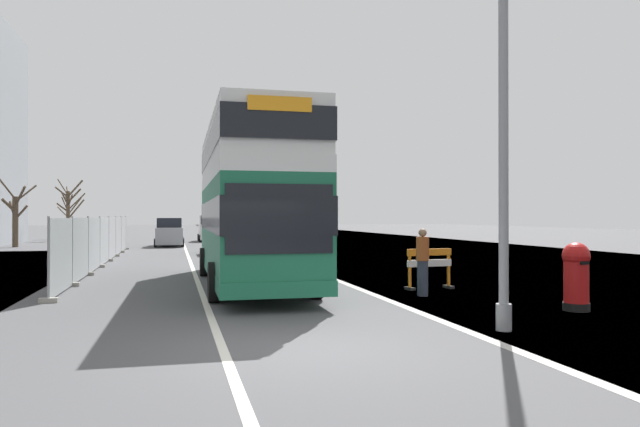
% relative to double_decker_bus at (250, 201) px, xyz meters
% --- Properties ---
extents(ground, '(140.00, 280.00, 0.10)m').
position_rel_double_decker_bus_xyz_m(ground, '(0.26, -8.78, -2.64)').
color(ground, '#4C4C4F').
extents(double_decker_bus, '(2.96, 11.39, 4.87)m').
position_rel_double_decker_bus_xyz_m(double_decker_bus, '(0.00, 0.00, 0.00)').
color(double_decker_bus, '#196042').
rests_on(double_decker_bus, ground).
extents(lamppost_foreground, '(0.29, 0.70, 8.61)m').
position_rel_double_decker_bus_xyz_m(lamppost_foreground, '(3.65, -8.38, 1.48)').
color(lamppost_foreground, gray).
rests_on(lamppost_foreground, ground).
extents(red_pillar_postbox, '(0.61, 0.61, 1.54)m').
position_rel_double_decker_bus_xyz_m(red_pillar_postbox, '(6.50, -6.73, -1.75)').
color(red_pillar_postbox, black).
rests_on(red_pillar_postbox, ground).
extents(roadworks_barrier, '(1.45, 0.56, 1.18)m').
position_rel_double_decker_bus_xyz_m(roadworks_barrier, '(4.94, -2.34, -1.86)').
color(roadworks_barrier, orange).
rests_on(roadworks_barrier, ground).
extents(construction_site_fence, '(0.44, 24.00, 2.13)m').
position_rel_double_decker_bus_xyz_m(construction_site_fence, '(-5.28, 9.37, -1.57)').
color(construction_site_fence, '#A8AAAD').
rests_on(construction_site_fence, ground).
extents(car_oncoming_near, '(1.95, 4.26, 2.13)m').
position_rel_double_decker_bus_xyz_m(car_oncoming_near, '(0.71, 15.69, -1.60)').
color(car_oncoming_near, black).
rests_on(car_oncoming_near, ground).
extents(car_receding_mid, '(2.02, 4.44, 2.01)m').
position_rel_double_decker_bus_xyz_m(car_receding_mid, '(-2.59, 24.74, -1.64)').
color(car_receding_mid, gray).
rests_on(car_receding_mid, ground).
extents(car_receding_far, '(2.07, 4.14, 2.20)m').
position_rel_double_decker_bus_xyz_m(car_receding_far, '(0.76, 32.32, -1.56)').
color(car_receding_far, silver).
rests_on(car_receding_far, ground).
extents(bare_tree_far_verge_near, '(2.55, 2.51, 5.22)m').
position_rel_double_decker_bus_xyz_m(bare_tree_far_verge_near, '(-12.91, 26.09, -0.39)').
color(bare_tree_far_verge_near, '#4C3D2D').
rests_on(bare_tree_far_verge_near, ground).
extents(bare_tree_far_verge_mid, '(2.58, 2.34, 4.37)m').
position_rel_double_decker_bus_xyz_m(bare_tree_far_verge_mid, '(-11.85, 41.15, -0.36)').
color(bare_tree_far_verge_mid, '#4C3D2D').
rests_on(bare_tree_far_verge_mid, ground).
extents(bare_tree_far_verge_far, '(2.13, 2.27, 5.42)m').
position_rel_double_decker_bus_xyz_m(bare_tree_far_verge_far, '(-11.26, 37.01, 0.19)').
color(bare_tree_far_verge_far, '#4C3D2D').
rests_on(bare_tree_far_verge_far, ground).
extents(pedestrian_at_kerb, '(0.34, 0.34, 1.80)m').
position_rel_double_decker_bus_xyz_m(pedestrian_at_kerb, '(4.15, -3.64, -1.68)').
color(pedestrian_at_kerb, '#2D3342').
rests_on(pedestrian_at_kerb, ground).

